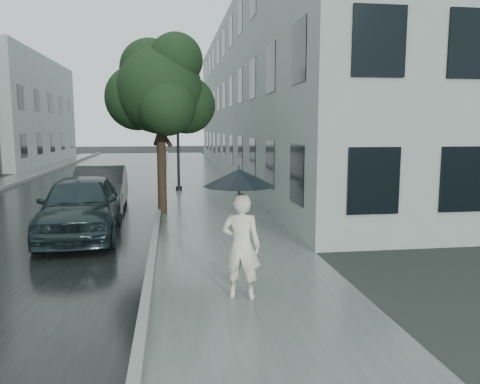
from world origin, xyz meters
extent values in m
plane|color=black|center=(0.00, 0.00, 0.00)|extent=(120.00, 120.00, 0.00)
cube|color=slate|center=(0.25, 12.00, 0.00)|extent=(3.50, 60.00, 0.01)
cube|color=slate|center=(-1.57, 12.00, 0.07)|extent=(0.15, 60.00, 0.15)
cube|color=black|center=(-5.08, 12.00, 0.00)|extent=(6.85, 60.00, 0.00)
cube|color=#919E99|center=(5.50, 19.50, 4.50)|extent=(7.00, 36.00, 9.00)
cube|color=black|center=(2.02, 19.50, 4.50)|extent=(0.08, 32.40, 7.20)
cube|color=#919E99|center=(-13.80, 30.00, 4.00)|extent=(7.00, 18.00, 8.00)
cube|color=black|center=(-10.32, 30.00, 4.00)|extent=(0.08, 16.20, 6.40)
imported|color=silver|center=(-0.04, -1.00, 0.88)|extent=(0.73, 0.59, 1.74)
cylinder|color=black|center=(-0.08, -0.98, 1.43)|extent=(0.02, 0.02, 0.84)
cone|color=black|center=(-0.08, -0.98, 1.99)|extent=(1.43, 1.43, 0.28)
cylinder|color=black|center=(-0.08, -0.98, 2.15)|extent=(0.02, 0.02, 0.08)
cylinder|color=black|center=(-0.08, -0.98, 0.98)|extent=(0.03, 0.03, 0.06)
cylinder|color=#332619|center=(-1.45, 6.85, 1.43)|extent=(0.29, 0.29, 2.87)
sphere|color=#193317|center=(-1.45, 6.85, 3.90)|extent=(2.69, 2.69, 2.69)
sphere|color=#193317|center=(-0.62, 7.16, 3.48)|extent=(1.86, 1.86, 1.86)
sphere|color=#193317|center=(-2.18, 7.27, 3.70)|extent=(2.07, 2.07, 2.07)
sphere|color=#193317|center=(-1.25, 6.13, 3.38)|extent=(1.75, 1.75, 1.75)
sphere|color=#193317|center=(-1.76, 7.47, 4.63)|extent=(1.96, 1.96, 1.96)
sphere|color=#193317|center=(-0.94, 6.65, 4.83)|extent=(1.67, 1.67, 1.67)
cylinder|color=black|center=(-0.84, 12.30, 2.62)|extent=(0.12, 0.12, 5.24)
cylinder|color=black|center=(-0.84, 12.30, 0.10)|extent=(0.28, 0.28, 0.20)
cylinder|color=black|center=(-1.08, 12.37, 5.24)|extent=(0.50, 0.21, 0.08)
sphere|color=silver|center=(-1.37, 12.44, 5.19)|extent=(0.32, 0.32, 0.32)
imported|color=black|center=(-3.45, 3.94, 0.80)|extent=(2.16, 4.74, 1.58)
imported|color=black|center=(-3.50, 7.73, 0.74)|extent=(1.74, 4.53, 1.47)
camera|label=1|loc=(-1.13, -8.28, 2.79)|focal=35.00mm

